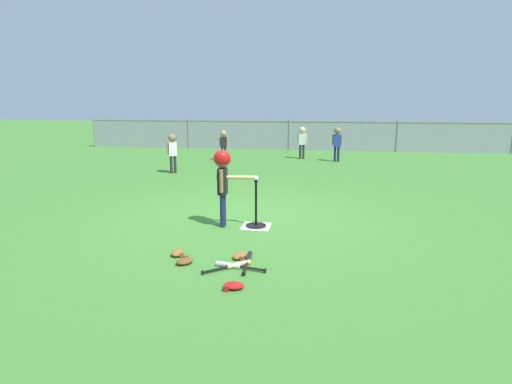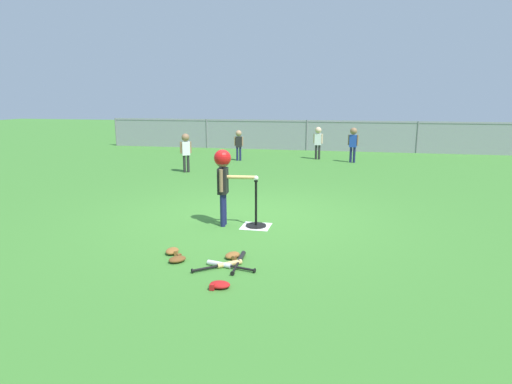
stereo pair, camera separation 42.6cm
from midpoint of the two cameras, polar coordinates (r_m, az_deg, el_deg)
ground_plane at (r=7.24m, az=-2.99°, el=-3.37°), size 60.00×60.00×0.00m
home_plate at (r=6.73m, az=-1.82°, el=-4.56°), size 0.44×0.44×0.01m
batting_tee at (r=6.69m, az=-1.83°, el=-3.61°), size 0.32×0.32×0.73m
baseball_on_tee at (r=6.55m, az=-1.87°, el=1.85°), size 0.07×0.07×0.07m
batter_child at (r=6.59m, az=-6.27°, el=2.61°), size 0.64×0.34×1.20m
fielder_deep_left at (r=13.70m, az=9.84°, el=6.85°), size 0.31×0.21×1.08m
fielder_deep_center at (r=14.22m, az=5.28°, el=7.10°), size 0.31×0.21×1.05m
fielder_near_right at (r=11.65m, az=-12.05°, el=5.71°), size 0.27×0.22×1.04m
fielder_deep_right at (r=13.77m, az=-5.22°, el=6.71°), size 0.28×0.19×0.97m
spare_bat_silver at (r=5.15m, az=-5.41°, el=-9.72°), size 0.62×0.19×0.06m
spare_bat_wood at (r=5.15m, az=-5.39°, el=-9.70°), size 0.52×0.44×0.06m
spare_bat_black at (r=5.30m, az=-3.40°, el=-9.00°), size 0.09×0.67×0.06m
glove_by_plate at (r=5.36m, az=-11.71°, el=-8.97°), size 0.26×0.27×0.07m
glove_near_bats at (r=4.63m, az=-5.70°, el=-12.28°), size 0.23×0.18×0.07m
glove_tossed_aside at (r=5.42m, az=-4.45°, el=-8.46°), size 0.23×0.26×0.07m
glove_outfield_drop at (r=5.64m, az=-12.49°, el=-7.91°), size 0.19×0.23×0.07m
outfield_fence at (r=16.66m, az=3.66°, el=7.68°), size 16.06×0.06×1.15m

